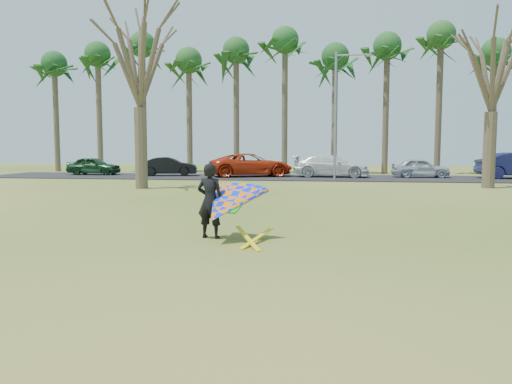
# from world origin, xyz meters

# --- Properties ---
(ground) EXTENTS (100.00, 100.00, 0.00)m
(ground) POSITION_xyz_m (0.00, 0.00, 0.00)
(ground) COLOR #2A5612
(ground) RESTS_ON ground
(parking_strip) EXTENTS (46.00, 7.00, 0.06)m
(parking_strip) POSITION_xyz_m (0.00, 25.00, 0.03)
(parking_strip) COLOR black
(parking_strip) RESTS_ON ground
(palm_0) EXTENTS (4.84, 4.84, 10.84)m
(palm_0) POSITION_xyz_m (-22.00, 31.00, 9.17)
(palm_0) COLOR brown
(palm_0) RESTS_ON ground
(palm_1) EXTENTS (4.84, 4.84, 11.54)m
(palm_1) POSITION_xyz_m (-18.00, 31.00, 9.85)
(palm_1) COLOR brown
(palm_1) RESTS_ON ground
(palm_2) EXTENTS (4.84, 4.84, 12.24)m
(palm_2) POSITION_xyz_m (-14.00, 31.00, 10.52)
(palm_2) COLOR #4A392C
(palm_2) RESTS_ON ground
(palm_3) EXTENTS (4.84, 4.84, 10.84)m
(palm_3) POSITION_xyz_m (-10.00, 31.00, 9.17)
(palm_3) COLOR brown
(palm_3) RESTS_ON ground
(palm_4) EXTENTS (4.84, 4.84, 11.54)m
(palm_4) POSITION_xyz_m (-6.00, 31.00, 9.85)
(palm_4) COLOR #4B3A2D
(palm_4) RESTS_ON ground
(palm_5) EXTENTS (4.84, 4.84, 12.24)m
(palm_5) POSITION_xyz_m (-2.00, 31.00, 10.52)
(palm_5) COLOR #4B3D2D
(palm_5) RESTS_ON ground
(palm_6) EXTENTS (4.84, 4.84, 10.84)m
(palm_6) POSITION_xyz_m (2.00, 31.00, 9.17)
(palm_6) COLOR brown
(palm_6) RESTS_ON ground
(palm_7) EXTENTS (4.84, 4.84, 11.54)m
(palm_7) POSITION_xyz_m (6.00, 31.00, 9.85)
(palm_7) COLOR #46392A
(palm_7) RESTS_ON ground
(palm_8) EXTENTS (4.84, 4.84, 12.24)m
(palm_8) POSITION_xyz_m (10.00, 31.00, 10.52)
(palm_8) COLOR #443829
(palm_8) RESTS_ON ground
(palm_9) EXTENTS (4.84, 4.84, 10.84)m
(palm_9) POSITION_xyz_m (14.00, 31.00, 9.17)
(palm_9) COLOR #4E3F2E
(palm_9) RESTS_ON ground
(bare_tree_left) EXTENTS (6.60, 6.60, 9.70)m
(bare_tree_left) POSITION_xyz_m (-8.00, 15.00, 6.92)
(bare_tree_left) COLOR #4F3D2F
(bare_tree_left) RESTS_ON ground
(bare_tree_right) EXTENTS (6.27, 6.27, 9.21)m
(bare_tree_right) POSITION_xyz_m (10.00, 18.00, 6.57)
(bare_tree_right) COLOR #4D3F2E
(bare_tree_right) RESTS_ON ground
(streetlight) EXTENTS (2.28, 0.18, 8.00)m
(streetlight) POSITION_xyz_m (2.16, 22.00, 4.46)
(streetlight) COLOR gray
(streetlight) RESTS_ON ground
(car_0) EXTENTS (3.96, 1.63, 1.34)m
(car_0) POSITION_xyz_m (-15.98, 25.68, 0.73)
(car_0) COLOR #173B1E
(car_0) RESTS_ON parking_strip
(car_1) EXTENTS (4.29, 2.22, 1.35)m
(car_1) POSITION_xyz_m (-9.95, 25.32, 0.73)
(car_1) COLOR black
(car_1) RESTS_ON parking_strip
(car_2) EXTENTS (6.46, 4.66, 1.63)m
(car_2) POSITION_xyz_m (-3.85, 25.26, 0.88)
(car_2) COLOR red
(car_2) RESTS_ON parking_strip
(car_3) EXTENTS (5.43, 2.48, 1.54)m
(car_3) POSITION_xyz_m (1.77, 25.53, 0.83)
(car_3) COLOR silver
(car_3) RESTS_ON parking_strip
(car_4) EXTENTS (3.94, 1.71, 1.32)m
(car_4) POSITION_xyz_m (7.90, 25.95, 0.72)
(car_4) COLOR #AAAFB8
(car_4) RESTS_ON parking_strip
(kite_flyer) EXTENTS (2.13, 2.39, 2.02)m
(kite_flyer) POSITION_xyz_m (-0.67, 1.51, 0.85)
(kite_flyer) COLOR black
(kite_flyer) RESTS_ON ground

